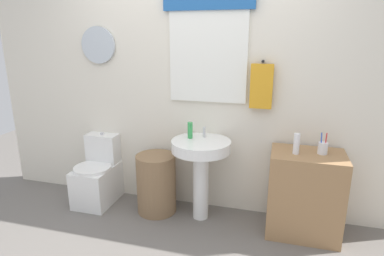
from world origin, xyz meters
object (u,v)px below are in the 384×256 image
object	(u,v)px
toothbrush_cup	(323,148)
pedestal_sink	(201,159)
laundry_hamper	(156,183)
lotion_bottle	(296,144)
toilet	(98,176)
wooden_cabinet	(305,194)
soap_bottle	(190,130)

from	to	relation	value
toothbrush_cup	pedestal_sink	bearing A→B (deg)	-178.92
laundry_hamper	lotion_bottle	xyz separation A→B (m)	(1.29, -0.04, 0.55)
laundry_hamper	pedestal_sink	bearing A→B (deg)	0.00
laundry_hamper	pedestal_sink	xyz separation A→B (m)	(0.46, 0.00, 0.31)
pedestal_sink	toilet	bearing A→B (deg)	178.42
toilet	wooden_cabinet	bearing A→B (deg)	-0.86
laundry_hamper	toothbrush_cup	world-z (taller)	toothbrush_cup
lotion_bottle	wooden_cabinet	bearing A→B (deg)	20.29
toilet	lotion_bottle	world-z (taller)	lotion_bottle
wooden_cabinet	soap_bottle	distance (m)	1.17
pedestal_sink	wooden_cabinet	xyz separation A→B (m)	(0.94, 0.00, -0.23)
laundry_hamper	lotion_bottle	distance (m)	1.41
pedestal_sink	wooden_cabinet	bearing A→B (deg)	0.00
lotion_bottle	toothbrush_cup	xyz separation A→B (m)	(0.22, 0.06, -0.04)
wooden_cabinet	soap_bottle	xyz separation A→B (m)	(-1.06, 0.05, 0.49)
toilet	wooden_cabinet	size ratio (longest dim) A/B	0.96
wooden_cabinet	pedestal_sink	bearing A→B (deg)	180.00
soap_bottle	toilet	bearing A→B (deg)	-178.95
pedestal_sink	toothbrush_cup	size ratio (longest dim) A/B	4.27
lotion_bottle	laundry_hamper	bearing A→B (deg)	178.23
pedestal_sink	toothbrush_cup	distance (m)	1.07
lotion_bottle	pedestal_sink	bearing A→B (deg)	177.26
pedestal_sink	lotion_bottle	bearing A→B (deg)	-2.74
wooden_cabinet	toothbrush_cup	world-z (taller)	toothbrush_cup
pedestal_sink	toothbrush_cup	xyz separation A→B (m)	(1.05, 0.02, 0.21)
laundry_hamper	wooden_cabinet	xyz separation A→B (m)	(1.40, 0.00, 0.08)
soap_bottle	toothbrush_cup	size ratio (longest dim) A/B	0.83
wooden_cabinet	soap_bottle	bearing A→B (deg)	177.31
lotion_bottle	toothbrush_cup	distance (m)	0.23
toilet	wooden_cabinet	distance (m)	2.08
toothbrush_cup	soap_bottle	bearing A→B (deg)	178.53
wooden_cabinet	lotion_bottle	xyz separation A→B (m)	(-0.11, -0.04, 0.47)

